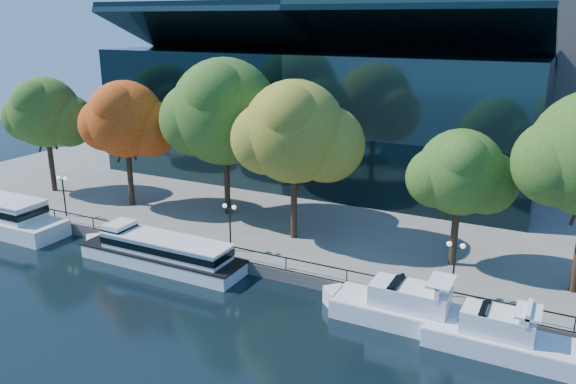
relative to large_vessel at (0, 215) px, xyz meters
The scene contains 16 objects.
ground 24.64m from the large_vessel, ahead, with size 160.00×160.00×0.00m, color black.
promenade 43.28m from the large_vessel, 55.38° to the left, with size 90.00×67.08×1.00m.
railing 24.71m from the large_vessel, ahead, with size 88.20×0.08×0.99m.
convention_building 37.89m from the large_vessel, 56.43° to the left, with size 50.00×24.57×21.43m.
large_vessel is the anchor object (origin of this frame).
tour_boat 18.76m from the large_vessel, ahead, with size 16.00×3.57×3.04m.
cruiser_near 39.86m from the large_vessel, ahead, with size 12.55×3.23×3.63m.
cruiser_far 45.41m from the large_vessel, ahead, with size 10.57×2.93×3.45m.
tree_0 12.76m from the large_vessel, 108.22° to the left, with size 9.49×7.78×12.64m.
tree_1 14.98m from the large_vessel, 48.86° to the left, with size 9.59×7.86×12.79m.
tree_2 23.89m from the large_vessel, 31.28° to the left, with size 12.62×10.34×15.19m.
tree_3 30.03m from the large_vessel, 17.55° to the left, with size 10.89×8.93×13.83m.
tree_4 42.53m from the large_vessel, 12.68° to the left, with size 8.14×6.68×10.76m.
lamp_0 6.52m from the large_vessel, 38.34° to the left, with size 1.26×0.36×4.03m.
lamp_1 24.19m from the large_vessel, ahead, with size 1.26×0.36×4.03m.
lamp_2 42.12m from the large_vessel, ahead, with size 1.26×0.36×4.03m.
Camera 1 is at (23.02, -32.03, 19.43)m, focal length 35.00 mm.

